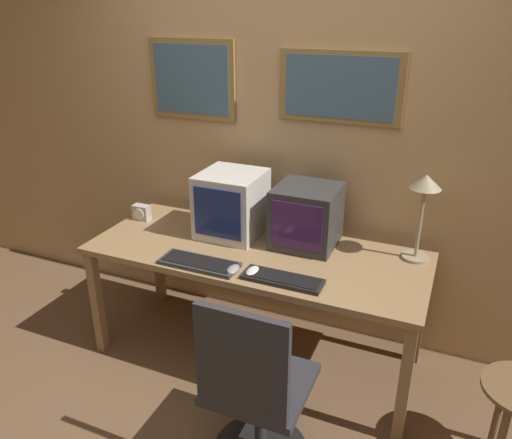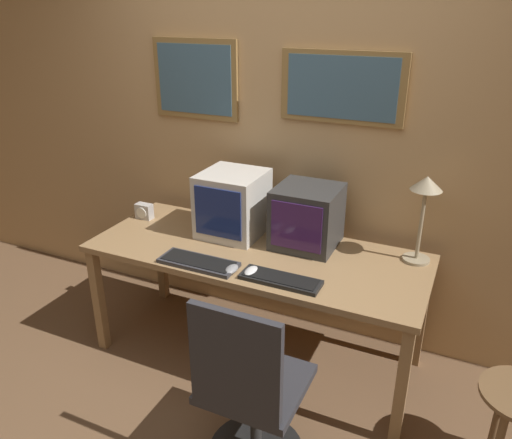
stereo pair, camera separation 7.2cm
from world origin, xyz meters
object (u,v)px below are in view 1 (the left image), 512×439
Objects in this scene: mouse_near_keyboard at (253,272)px; keyboard_side at (282,279)px; keyboard_main at (199,263)px; office_chair at (255,399)px; monitor_right at (306,216)px; desk_lamp at (424,195)px; mouse_far_corner at (233,270)px; desk_clock at (142,213)px; monitor_left at (232,204)px.

keyboard_side is at bearing -0.28° from mouse_near_keyboard.
keyboard_main is 0.46× the size of office_chair.
desk_lamp reaches higher than monitor_right.
mouse_far_corner is (0.20, -0.00, 0.00)m from keyboard_main.
desk_lamp reaches higher than keyboard_main.
monitor_right is 0.83× the size of keyboard_main.
monitor_right is 3.10× the size of mouse_near_keyboard.
mouse_far_corner is at bearing -147.80° from desk_lamp.
monitor_right is 0.74× the size of desk_lamp.
desk_lamp reaches higher than keyboard_side.
keyboard_side is 3.82× the size of desk_clock.
monitor_right is 0.68m from keyboard_main.
keyboard_side is (0.03, -0.47, -0.17)m from monitor_right.
keyboard_main is 0.77m from desk_clock.
desk_clock reaches higher than keyboard_main.
monitor_right is at bearing 4.33° from desk_clock.
office_chair is (0.06, -0.49, -0.35)m from keyboard_side.
desk_clock reaches higher than mouse_near_keyboard.
keyboard_side is at bearing 2.09° from keyboard_main.
mouse_near_keyboard reaches higher than keyboard_side.
desk_clock is (-0.96, 0.38, 0.03)m from mouse_near_keyboard.
mouse_far_corner is at bearing -0.36° from keyboard_main.
desk_clock is 0.12× the size of office_chair.
monitor_left is 0.56m from mouse_near_keyboard.
desk_lamp is (0.60, 0.53, 0.37)m from keyboard_side.
mouse_far_corner is (0.22, -0.45, -0.18)m from monitor_left.
desk_clock is (-1.13, 0.38, 0.04)m from keyboard_side.
desk_clock is (-1.10, -0.08, -0.13)m from monitor_right.
monitor_left reaches higher than keyboard_main.
mouse_far_corner is 0.96× the size of desk_clock.
monitor_right reaches higher than keyboard_main.
office_chair is at bearing -84.84° from monitor_right.
monitor_right is at bearing 73.30° from mouse_near_keyboard.
mouse_far_corner reaches higher than keyboard_main.
keyboard_main is at bearing 138.50° from office_chair.
office_chair is at bearing -59.06° from monitor_left.
mouse_near_keyboard is (-0.14, -0.46, -0.16)m from monitor_right.
monitor_left reaches higher than mouse_far_corner.
monitor_right reaches higher than office_chair.
mouse_near_keyboard is at bearing 10.49° from mouse_far_corner.
desk_clock is (-0.65, 0.40, 0.04)m from keyboard_main.
mouse_far_corner is at bearing -25.08° from desk_clock.
mouse_near_keyboard is 0.24× the size of desk_lamp.
monitor_right is 0.51m from mouse_near_keyboard.
mouse_far_corner is at bearing 125.03° from office_chair.
keyboard_side is at bearing 96.74° from office_chair.
mouse_far_corner is (-0.11, -0.02, -0.00)m from mouse_near_keyboard.
keyboard_main is 1.26m from desk_lamp.
desk_lamp is 1.36m from office_chair.
keyboard_main is 0.48m from keyboard_side.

